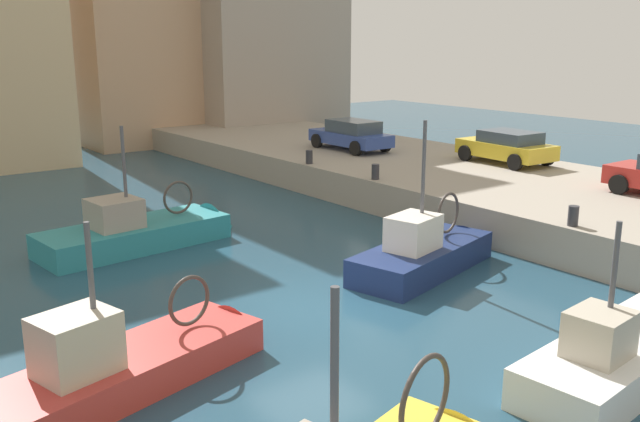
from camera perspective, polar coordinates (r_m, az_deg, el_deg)
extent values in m
plane|color=navy|center=(16.50, -0.79, -7.85)|extent=(80.00, 80.00, 0.00)
cube|color=#9E9384|center=(24.63, 21.24, 0.03)|extent=(9.00, 56.00, 1.20)
cylinder|color=#4C4C51|center=(8.07, 1.18, -16.14)|extent=(0.10, 0.10, 2.96)
torus|color=#3F3833|center=(9.91, 8.60, -14.98)|extent=(1.27, 0.39, 1.29)
cube|color=navy|center=(19.11, 8.34, -4.91)|extent=(5.04, 2.86, 1.50)
cone|color=navy|center=(21.40, 12.07, -3.00)|extent=(1.26, 1.76, 1.59)
cube|color=#B2A893|center=(18.90, 8.42, -2.97)|extent=(4.82, 2.68, 0.08)
cube|color=beige|center=(18.33, 7.65, -1.82)|extent=(1.55, 1.33, 0.94)
cylinder|color=#4C4C51|center=(18.38, 8.42, 2.05)|extent=(0.10, 0.10, 3.42)
torus|color=#3F3833|center=(19.84, 10.44, -0.15)|extent=(1.16, 0.36, 1.18)
sphere|color=white|center=(18.39, 3.47, -4.80)|extent=(0.32, 0.32, 0.32)
cube|color=teal|center=(21.75, -14.90, -2.89)|extent=(5.77, 2.58, 1.47)
cone|color=teal|center=(23.30, -8.07, -1.42)|extent=(1.07, 1.93, 1.85)
cube|color=#B2A893|center=(21.57, -15.01, -1.20)|extent=(5.53, 2.39, 0.08)
cube|color=gray|center=(21.20, -16.47, -0.21)|extent=(1.46, 1.45, 0.89)
cylinder|color=#4C4C51|center=(21.16, -15.69, 2.66)|extent=(0.10, 0.10, 3.02)
torus|color=#3F3833|center=(22.16, -11.54, 1.09)|extent=(1.06, 0.18, 1.05)
sphere|color=white|center=(22.01, -20.18, -2.49)|extent=(0.32, 0.32, 0.32)
cube|color=#BC3833|center=(13.48, -15.31, -13.65)|extent=(5.53, 2.90, 1.30)
cone|color=#BC3833|center=(15.20, -6.06, -9.91)|extent=(1.24, 1.68, 1.51)
cube|color=#896B4C|center=(13.22, -15.48, -11.40)|extent=(5.29, 2.71, 0.08)
cube|color=#B7AD99|center=(12.50, -19.33, -10.31)|extent=(1.47, 1.29, 1.08)
cylinder|color=#4C4C51|center=(12.41, -18.12, -6.72)|extent=(0.10, 0.10, 2.62)
torus|color=#3F3833|center=(13.80, -10.65, -7.22)|extent=(1.00, 0.32, 1.01)
sphere|color=white|center=(13.39, -23.40, -13.60)|extent=(0.32, 0.32, 0.32)
cube|color=white|center=(14.46, 23.28, -12.36)|extent=(5.41, 2.16, 1.52)
cube|color=#B2A893|center=(14.18, 23.55, -9.87)|extent=(5.18, 2.01, 0.08)
cube|color=#B7AD99|center=(13.13, 21.89, -9.39)|extent=(1.15, 1.02, 0.86)
cylinder|color=#4C4C51|center=(13.15, 22.80, -5.94)|extent=(0.10, 0.10, 2.44)
sphere|color=white|center=(13.43, 16.87, -12.78)|extent=(0.32, 0.32, 0.32)
cube|color=#334C9E|center=(31.67, 2.50, 6.00)|extent=(1.71, 4.14, 0.54)
cube|color=#384756|center=(31.44, 2.75, 6.93)|extent=(1.49, 2.32, 0.54)
cylinder|color=black|center=(32.29, -0.25, 5.77)|extent=(0.22, 0.64, 0.64)
cylinder|color=black|center=(33.31, 2.08, 6.01)|extent=(0.22, 0.64, 0.64)
cylinder|color=black|center=(30.10, 2.95, 5.15)|extent=(0.22, 0.64, 0.64)
cylinder|color=black|center=(31.19, 5.33, 5.42)|extent=(0.22, 0.64, 0.64)
cylinder|color=black|center=(24.60, 23.28, 2.02)|extent=(0.22, 0.64, 0.64)
cube|color=gold|center=(29.19, 14.95, 4.90)|extent=(2.07, 3.97, 0.59)
cube|color=#384756|center=(28.99, 15.30, 5.87)|extent=(1.75, 2.26, 0.46)
cylinder|color=black|center=(29.44, 11.81, 4.67)|extent=(0.26, 0.65, 0.64)
cylinder|color=black|center=(30.77, 14.22, 4.93)|extent=(0.26, 0.65, 0.64)
cylinder|color=black|center=(27.69, 15.69, 3.87)|extent=(0.26, 0.65, 0.64)
cylinder|color=black|center=(29.10, 18.06, 4.17)|extent=(0.26, 0.65, 0.64)
cylinder|color=#2D2D33|center=(19.97, 20.01, -0.38)|extent=(0.28, 0.28, 0.55)
cylinder|color=#2D2D33|center=(25.06, 4.56, 3.22)|extent=(0.28, 0.28, 0.55)
cylinder|color=#2D2D33|center=(28.12, -0.89, 4.44)|extent=(0.28, 0.28, 0.55)
cube|color=#A39384|center=(44.64, -4.88, 15.29)|extent=(9.17, 6.45, 14.37)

